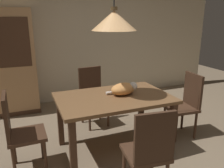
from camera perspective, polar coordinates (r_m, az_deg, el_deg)
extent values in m
plane|color=#847056|center=(2.85, 6.08, -20.20)|extent=(10.00, 10.00, 0.00)
cube|color=beige|center=(4.79, -8.73, 13.27)|extent=(6.40, 0.10, 2.90)
cube|color=brown|center=(2.84, 0.46, -3.50)|extent=(1.40, 0.90, 0.04)
cube|color=#472D1E|center=(2.51, -9.70, -16.22)|extent=(0.07, 0.07, 0.71)
cube|color=#472D1E|center=(2.97, 14.78, -11.06)|extent=(0.07, 0.07, 0.71)
cube|color=#472D1E|center=(3.19, -12.81, -8.97)|extent=(0.07, 0.07, 0.71)
cube|color=#472D1E|center=(3.56, 7.33, -5.89)|extent=(0.07, 0.07, 0.71)
cube|color=#472D1E|center=(3.65, -4.35, -3.95)|extent=(0.44, 0.44, 0.04)
cube|color=#40291B|center=(3.73, -5.55, 0.66)|extent=(0.38, 0.07, 0.48)
cylinder|color=#472D1E|center=(3.55, -5.61, -8.57)|extent=(0.04, 0.04, 0.41)
cylinder|color=#472D1E|center=(3.67, -0.95, -7.62)|extent=(0.04, 0.04, 0.41)
cylinder|color=#472D1E|center=(3.82, -7.46, -6.74)|extent=(0.04, 0.04, 0.41)
cylinder|color=#472D1E|center=(3.93, -3.07, -5.93)|extent=(0.04, 0.04, 0.41)
cube|color=#472D1E|center=(2.78, -20.48, -11.89)|extent=(0.40, 0.40, 0.04)
cube|color=#40291B|center=(2.67, -24.90, -7.36)|extent=(0.04, 0.38, 0.48)
cylinder|color=#472D1E|center=(2.76, -16.35, -17.14)|extent=(0.04, 0.04, 0.41)
cylinder|color=#472D1E|center=(3.03, -17.10, -13.92)|extent=(0.04, 0.04, 0.41)
cylinder|color=#472D1E|center=(2.76, -23.29, -17.90)|extent=(0.04, 0.04, 0.41)
cylinder|color=#472D1E|center=(3.03, -23.31, -14.60)|extent=(0.04, 0.04, 0.41)
cube|color=#472D1E|center=(2.33, 8.29, -16.71)|extent=(0.44, 0.44, 0.04)
cube|color=#40291B|center=(2.06, 10.66, -13.20)|extent=(0.38, 0.08, 0.48)
cylinder|color=#472D1E|center=(2.64, 9.97, -18.37)|extent=(0.04, 0.04, 0.41)
cylinder|color=#472D1E|center=(2.53, 3.00, -19.74)|extent=(0.04, 0.04, 0.41)
cube|color=#472D1E|center=(3.46, 16.81, -5.80)|extent=(0.43, 0.43, 0.04)
cube|color=#40291B|center=(3.48, 19.61, -1.41)|extent=(0.07, 0.38, 0.48)
cylinder|color=#472D1E|center=(3.59, 12.94, -8.58)|extent=(0.04, 0.04, 0.41)
cylinder|color=#472D1E|center=(3.35, 15.72, -10.70)|extent=(0.04, 0.04, 0.41)
cylinder|color=#472D1E|center=(3.76, 17.20, -7.79)|extent=(0.04, 0.04, 0.41)
cylinder|color=#472D1E|center=(3.53, 20.15, -9.72)|extent=(0.04, 0.04, 0.41)
ellipsoid|color=#E59951|center=(2.89, 2.84, -1.22)|extent=(0.38, 0.29, 0.15)
sphere|color=white|center=(2.92, 5.29, -0.56)|extent=(0.11, 0.11, 0.11)
cylinder|color=white|center=(2.91, 0.20, -2.09)|extent=(0.18, 0.04, 0.04)
cone|color=#E0A86B|center=(2.67, 0.51, 15.59)|extent=(0.52, 0.52, 0.22)
cylinder|color=#513D23|center=(2.67, 0.52, 18.38)|extent=(0.08, 0.08, 0.04)
cube|color=tan|center=(4.40, -25.81, 4.67)|extent=(1.10, 0.44, 1.85)
cube|color=#472D1E|center=(4.64, -24.45, -6.07)|extent=(1.12, 0.45, 0.08)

